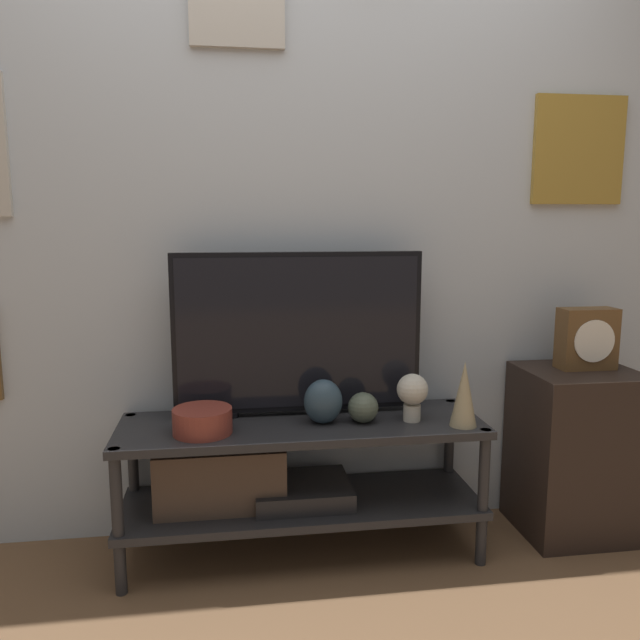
# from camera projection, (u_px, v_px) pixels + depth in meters

# --- Properties ---
(ground_plane) EXTENTS (12.00, 12.00, 0.00)m
(ground_plane) POSITION_uv_depth(u_px,v_px,m) (311.00, 589.00, 2.15)
(ground_plane) COLOR brown
(wall_back) EXTENTS (6.40, 0.08, 2.70)m
(wall_back) POSITION_uv_depth(u_px,v_px,m) (292.00, 195.00, 2.43)
(wall_back) COLOR #B2BCC6
(wall_back) RESTS_ON ground_plane
(media_console) EXTENTS (1.34, 0.42, 0.52)m
(media_console) POSITION_uv_depth(u_px,v_px,m) (273.00, 472.00, 2.33)
(media_console) COLOR #232326
(media_console) RESTS_ON ground_plane
(television) EXTENTS (0.94, 0.05, 0.62)m
(television) POSITION_uv_depth(u_px,v_px,m) (299.00, 333.00, 2.35)
(television) COLOR black
(television) RESTS_ON media_console
(vase_slim_bronze) EXTENTS (0.10, 0.10, 0.24)m
(vase_slim_bronze) POSITION_uv_depth(u_px,v_px,m) (464.00, 394.00, 2.25)
(vase_slim_bronze) COLOR tan
(vase_slim_bronze) RESTS_ON media_console
(vase_urn_stoneware) EXTENTS (0.14, 0.12, 0.16)m
(vase_urn_stoneware) POSITION_uv_depth(u_px,v_px,m) (323.00, 401.00, 2.29)
(vase_urn_stoneware) COLOR #2D4251
(vase_urn_stoneware) RESTS_ON media_console
(vase_wide_bowl) EXTENTS (0.21, 0.21, 0.09)m
(vase_wide_bowl) POSITION_uv_depth(u_px,v_px,m) (202.00, 421.00, 2.19)
(vase_wide_bowl) COLOR brown
(vase_wide_bowl) RESTS_ON media_console
(vase_round_glass) EXTENTS (0.11, 0.11, 0.11)m
(vase_round_glass) POSITION_uv_depth(u_px,v_px,m) (363.00, 408.00, 2.30)
(vase_round_glass) COLOR #4C5647
(vase_round_glass) RESTS_ON media_console
(decorative_bust) EXTENTS (0.12, 0.12, 0.18)m
(decorative_bust) POSITION_uv_depth(u_px,v_px,m) (412.00, 393.00, 2.31)
(decorative_bust) COLOR beige
(decorative_bust) RESTS_ON media_console
(side_table) EXTENTS (0.44, 0.39, 0.67)m
(side_table) POSITION_uv_depth(u_px,v_px,m) (575.00, 451.00, 2.52)
(side_table) COLOR black
(side_table) RESTS_ON ground_plane
(mantel_clock) EXTENTS (0.22, 0.11, 0.24)m
(mantel_clock) POSITION_uv_depth(u_px,v_px,m) (587.00, 339.00, 2.47)
(mantel_clock) COLOR brown
(mantel_clock) RESTS_ON side_table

